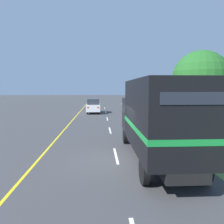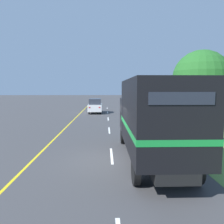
{
  "view_description": "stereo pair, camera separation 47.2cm",
  "coord_description": "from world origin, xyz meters",
  "views": [
    {
      "loc": [
        -0.78,
        -9.87,
        3.34
      ],
      "look_at": [
        0.3,
        9.86,
        1.2
      ],
      "focal_mm": 35.0,
      "sensor_mm": 36.0,
      "label": 1
    },
    {
      "loc": [
        -0.3,
        -9.89,
        3.34
      ],
      "look_at": [
        0.3,
        9.86,
        1.2
      ],
      "focal_mm": 35.0,
      "sensor_mm": 36.0,
      "label": 2
    }
  ],
  "objects": [
    {
      "name": "ground_plane",
      "position": [
        0.0,
        0.0,
        0.0
      ],
      "size": [
        200.0,
        200.0,
        0.0
      ],
      "primitive_type": "plane",
      "color": "#3D3D3F"
    },
    {
      "name": "horse_trailer_truck",
      "position": [
        1.82,
        -0.31,
        2.05
      ],
      "size": [
        2.52,
        7.81,
        3.71
      ],
      "color": "black",
      "rests_on": "ground"
    },
    {
      "name": "highway_sign",
      "position": [
        6.01,
        3.1,
        1.59
      ],
      "size": [
        2.24,
        0.09,
        2.58
      ],
      "color": "#9E9EA3",
      "rests_on": "ground"
    },
    {
      "name": "centre_dash_near",
      "position": [
        0.0,
        0.72,
        0.0
      ],
      "size": [
        0.12,
        2.6,
        0.01
      ],
      "primitive_type": "cube",
      "color": "white",
      "rests_on": "ground"
    },
    {
      "name": "centre_dash_mid_a",
      "position": [
        0.0,
        7.32,
        0.0
      ],
      "size": [
        0.12,
        2.6,
        0.01
      ],
      "primitive_type": "cube",
      "color": "white",
      "rests_on": "ground"
    },
    {
      "name": "centre_dash_farthest",
      "position": [
        0.0,
        27.12,
        0.0
      ],
      "size": [
        0.12,
        2.6,
        0.01
      ],
      "primitive_type": "cube",
      "color": "white",
      "rests_on": "ground"
    },
    {
      "name": "centre_dash_far",
      "position": [
        0.0,
        20.52,
        0.0
      ],
      "size": [
        0.12,
        2.6,
        0.01
      ],
      "primitive_type": "cube",
      "color": "white",
      "rests_on": "ground"
    },
    {
      "name": "centre_dash_mid_b",
      "position": [
        0.0,
        13.92,
        0.0
      ],
      "size": [
        0.12,
        2.6,
        0.01
      ],
      "primitive_type": "cube",
      "color": "white",
      "rests_on": "ground"
    },
    {
      "name": "roadside_tree_mid",
      "position": [
        11.02,
        15.27,
        3.72
      ],
      "size": [
        4.29,
        4.29,
        5.87
      ],
      "color": "brown",
      "rests_on": "ground"
    },
    {
      "name": "roadside_tree_far",
      "position": [
        10.57,
        21.72,
        3.49
      ],
      "size": [
        3.13,
        3.13,
        5.07
      ],
      "color": "brown",
      "rests_on": "ground"
    },
    {
      "name": "lead_car_white",
      "position": [
        -1.68,
        19.67,
        0.98
      ],
      "size": [
        1.8,
        3.98,
        1.96
      ],
      "color": "black",
      "rests_on": "ground"
    },
    {
      "name": "roadside_tree_near",
      "position": [
        7.82,
        8.54,
        4.17
      ],
      "size": [
        4.75,
        4.75,
        6.56
      ],
      "color": "brown",
      "rests_on": "ground"
    },
    {
      "name": "edge_line_yellow",
      "position": [
        -3.7,
        11.64,
        0.0
      ],
      "size": [
        0.12,
        53.04,
        0.01
      ],
      "primitive_type": "cube",
      "color": "yellow",
      "rests_on": "ground"
    }
  ]
}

